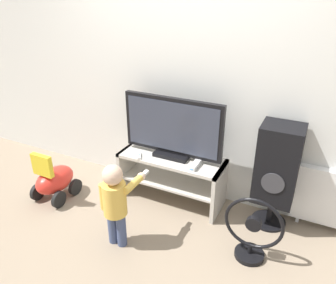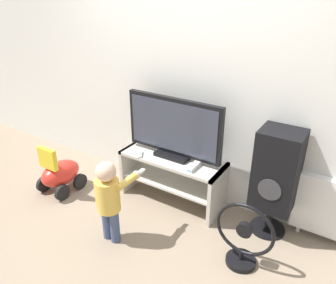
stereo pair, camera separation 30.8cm
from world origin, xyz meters
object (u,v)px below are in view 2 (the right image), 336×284
game_console (194,166)px  floor_fan (244,238)px  remote_primary (140,154)px  television (174,129)px  child (109,195)px  ride_on_toy (60,173)px  speaker_tower (277,172)px  radiator (328,208)px

game_console → floor_fan: 0.79m
remote_primary → television: bearing=29.2°
child → floor_fan: bearing=17.8°
remote_primary → ride_on_toy: size_ratio=0.23×
television → game_console: size_ratio=5.11×
game_console → ride_on_toy: size_ratio=0.35×
remote_primary → ride_on_toy: bearing=-155.9°
floor_fan → ride_on_toy: bearing=-178.1°
television → game_console: television is taller
child → television: bearing=80.5°
television → floor_fan: size_ratio=1.74×
child → speaker_tower: bearing=37.4°
floor_fan → remote_primary: bearing=166.3°
television → speaker_tower: (0.99, 0.06, -0.19)m
television → ride_on_toy: bearing=-154.5°
game_console → child: child is taller
television → child: bearing=-99.5°
child → radiator: child is taller
floor_fan → child: bearing=-162.2°
child → ride_on_toy: bearing=164.3°
floor_fan → radiator: 0.82m
game_console → child: (-0.42, -0.70, -0.07)m
speaker_tower → child: bearing=-142.6°
ride_on_toy → child: bearing=-15.7°
television → remote_primary: television is taller
ride_on_toy → remote_primary: bearing=24.1°
ride_on_toy → radiator: 2.64m
child → game_console: bearing=59.3°
remote_primary → ride_on_toy: 0.95m
speaker_tower → ride_on_toy: bearing=-164.4°
child → floor_fan: size_ratio=1.35×
child → floor_fan: 1.14m
game_console → ride_on_toy: 1.49m
television → floor_fan: (0.93, -0.46, -0.54)m
television → game_console: (0.29, -0.10, -0.28)m
speaker_tower → television: bearing=-176.6°
speaker_tower → floor_fan: (-0.06, -0.52, -0.36)m
speaker_tower → floor_fan: bearing=-96.3°
ride_on_toy → radiator: bearing=15.9°
game_console → radiator: (1.15, 0.29, -0.19)m
game_console → ride_on_toy: ride_on_toy is taller
remote_primary → ride_on_toy: ride_on_toy is taller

